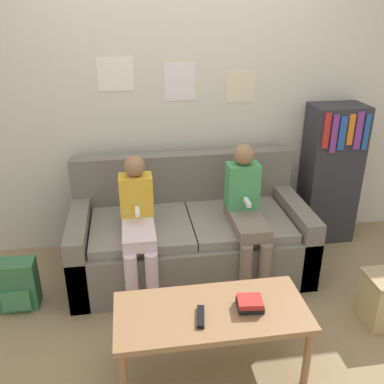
{
  "coord_description": "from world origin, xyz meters",
  "views": [
    {
      "loc": [
        -0.43,
        -2.39,
        2.02
      ],
      "look_at": [
        0.0,
        0.42,
        0.74
      ],
      "focal_mm": 40.0,
      "sensor_mm": 36.0,
      "label": 1
    }
  ],
  "objects_px": {
    "tv_remote": "(201,317)",
    "person_left": "(138,222)",
    "couch": "(189,236)",
    "bookshelf": "(330,174)",
    "person_right": "(246,211)",
    "coffee_table": "(211,317)",
    "backpack": "(17,285)"
  },
  "relations": [
    {
      "from": "couch",
      "to": "backpack",
      "type": "distance_m",
      "value": 1.31
    },
    {
      "from": "person_left",
      "to": "tv_remote",
      "type": "distance_m",
      "value": 0.97
    },
    {
      "from": "tv_remote",
      "to": "couch",
      "type": "bearing_deg",
      "value": 94.68
    },
    {
      "from": "tv_remote",
      "to": "backpack",
      "type": "height_order",
      "value": "tv_remote"
    },
    {
      "from": "couch",
      "to": "tv_remote",
      "type": "relative_size",
      "value": 10.45
    },
    {
      "from": "person_left",
      "to": "backpack",
      "type": "relative_size",
      "value": 2.74
    },
    {
      "from": "backpack",
      "to": "person_right",
      "type": "bearing_deg",
      "value": 3.39
    },
    {
      "from": "tv_remote",
      "to": "person_left",
      "type": "bearing_deg",
      "value": 118.13
    },
    {
      "from": "person_left",
      "to": "backpack",
      "type": "bearing_deg",
      "value": -174.03
    },
    {
      "from": "person_right",
      "to": "coffee_table",
      "type": "bearing_deg",
      "value": -116.48
    },
    {
      "from": "coffee_table",
      "to": "tv_remote",
      "type": "relative_size",
      "value": 6.25
    },
    {
      "from": "couch",
      "to": "backpack",
      "type": "xyz_separation_m",
      "value": [
        -1.27,
        -0.31,
        -0.1
      ]
    },
    {
      "from": "person_right",
      "to": "backpack",
      "type": "bearing_deg",
      "value": -176.61
    },
    {
      "from": "coffee_table",
      "to": "person_right",
      "type": "bearing_deg",
      "value": 63.52
    },
    {
      "from": "tv_remote",
      "to": "backpack",
      "type": "relative_size",
      "value": 0.47
    },
    {
      "from": "coffee_table",
      "to": "backpack",
      "type": "xyz_separation_m",
      "value": [
        -1.24,
        0.76,
        -0.2
      ]
    },
    {
      "from": "person_left",
      "to": "backpack",
      "type": "height_order",
      "value": "person_left"
    },
    {
      "from": "backpack",
      "to": "person_left",
      "type": "bearing_deg",
      "value": 5.97
    },
    {
      "from": "couch",
      "to": "person_left",
      "type": "relative_size",
      "value": 1.8
    },
    {
      "from": "tv_remote",
      "to": "coffee_table",
      "type": "bearing_deg",
      "value": 48.5
    },
    {
      "from": "tv_remote",
      "to": "backpack",
      "type": "bearing_deg",
      "value": 154.89
    },
    {
      "from": "person_right",
      "to": "backpack",
      "type": "xyz_separation_m",
      "value": [
        -1.67,
        -0.1,
        -0.41
      ]
    },
    {
      "from": "couch",
      "to": "person_left",
      "type": "bearing_deg",
      "value": -151.13
    },
    {
      "from": "person_left",
      "to": "coffee_table",
      "type": "bearing_deg",
      "value": -66.5
    },
    {
      "from": "coffee_table",
      "to": "tv_remote",
      "type": "height_order",
      "value": "tv_remote"
    },
    {
      "from": "backpack",
      "to": "couch",
      "type": "bearing_deg",
      "value": 13.84
    },
    {
      "from": "couch",
      "to": "person_right",
      "type": "distance_m",
      "value": 0.54
    },
    {
      "from": "couch",
      "to": "bookshelf",
      "type": "xyz_separation_m",
      "value": [
        1.3,
        0.32,
        0.33
      ]
    },
    {
      "from": "person_left",
      "to": "bookshelf",
      "type": "height_order",
      "value": "bookshelf"
    },
    {
      "from": "couch",
      "to": "person_left",
      "type": "xyz_separation_m",
      "value": [
        -0.4,
        -0.22,
        0.28
      ]
    },
    {
      "from": "person_left",
      "to": "person_right",
      "type": "bearing_deg",
      "value": 0.57
    },
    {
      "from": "tv_remote",
      "to": "bookshelf",
      "type": "height_order",
      "value": "bookshelf"
    }
  ]
}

